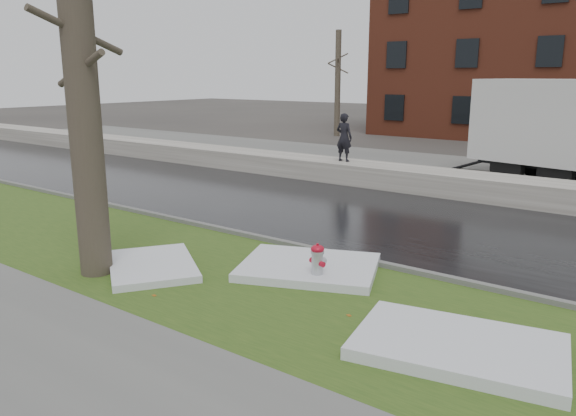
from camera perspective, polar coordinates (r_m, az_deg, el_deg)
The scene contains 15 objects.
ground at distance 11.78m, azimuth -1.76°, elevation -5.45°, with size 120.00×120.00×0.00m, color #47423D.
verge at distance 10.88m, azimuth -5.88°, elevation -7.03°, with size 60.00×4.50×0.04m, color #2D4A18.
sidewalk at distance 8.73m, azimuth -23.16°, elevation -13.39°, with size 60.00×3.00×0.05m, color slate.
road at distance 15.41m, azimuth 8.66°, elevation -0.99°, with size 60.00×7.00×0.03m, color black.
parking_lot at distance 23.12m, azimuth 18.66°, elevation 3.25°, with size 60.00×9.00×0.03m, color slate.
curb at distance 12.52m, azimuth 1.08°, elevation -3.96°, with size 60.00×0.15×0.14m, color slate.
snowbank at distance 19.07m, azimuth 14.67°, elevation 2.59°, with size 60.00×1.60×0.75m, color beige.
bg_tree_left at distance 36.10m, azimuth 5.07°, elevation 12.58°, with size 1.40×1.62×6.50m.
bg_tree_center at distance 37.07m, azimuth 16.54°, elevation 12.11°, with size 1.40×1.62×6.50m.
fire_hydrant at distance 10.41m, azimuth 3.02°, elevation -5.46°, with size 0.37×0.35×0.75m.
tree at distance 11.02m, azimuth -20.31°, elevation 12.69°, with size 1.56×1.86×7.51m.
worker at distance 20.39m, azimuth 5.71°, elevation 7.15°, with size 0.63×0.41×1.73m, color black.
snow_patch_near at distance 11.08m, azimuth 2.13°, elevation -6.02°, with size 2.60×2.00×0.16m, color silver.
snow_patch_far at distance 11.51m, azimuth -13.64°, elevation -5.71°, with size 2.20×1.60×0.14m, color silver.
snow_patch_side at distance 8.35m, azimuth 16.91°, elevation -13.32°, with size 2.80×1.80×0.18m, color silver.
Camera 1 is at (6.93, -8.73, 3.80)m, focal length 35.00 mm.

